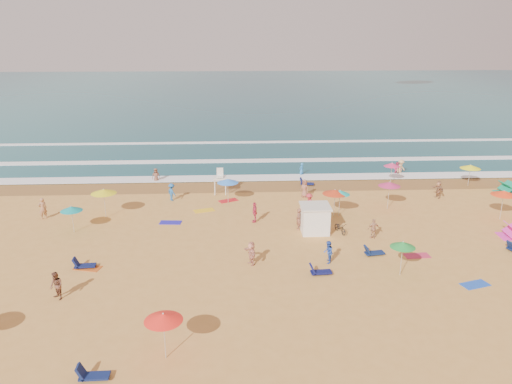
{
  "coord_description": "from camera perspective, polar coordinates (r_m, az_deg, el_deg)",
  "views": [
    {
      "loc": [
        -4.84,
        -34.02,
        14.57
      ],
      "look_at": [
        -2.87,
        6.0,
        1.5
      ],
      "focal_mm": 35.0,
      "sensor_mm": 36.0,
      "label": 1
    }
  ],
  "objects": [
    {
      "name": "ground",
      "position": [
        37.32,
        4.88,
        -4.98
      ],
      "size": [
        220.0,
        220.0,
        0.0
      ],
      "primitive_type": "plane",
      "color": "gold",
      "rests_on": "ground"
    },
    {
      "name": "surf_foam",
      "position": [
        57.4,
        2.11,
        3.45
      ],
      "size": [
        200.0,
        18.7,
        0.05
      ],
      "color": "white",
      "rests_on": "ground"
    },
    {
      "name": "bicycle",
      "position": [
        38.06,
        9.6,
        -4.05
      ],
      "size": [
        0.99,
        1.63,
        0.81
      ],
      "primitive_type": "imported",
      "rotation": [
        0.0,
        0.0,
        0.32
      ],
      "color": "black",
      "rests_on": "ground"
    },
    {
      "name": "cabana",
      "position": [
        37.76,
        6.73,
        -3.13
      ],
      "size": [
        2.0,
        2.0,
        2.0
      ],
      "primitive_type": "cube",
      "color": "white",
      "rests_on": "ground"
    },
    {
      "name": "beachgoers",
      "position": [
        41.59,
        2.69,
        -1.34
      ],
      "size": [
        36.06,
        25.39,
        2.02
      ],
      "color": "#2463AA",
      "rests_on": "ground"
    },
    {
      "name": "cabana_roof",
      "position": [
        37.39,
        6.79,
        -1.61
      ],
      "size": [
        2.2,
        2.2,
        0.12
      ],
      "primitive_type": "cube",
      "color": "silver",
      "rests_on": "cabana"
    },
    {
      "name": "ocean",
      "position": [
        119.01,
        -0.48,
        11.03
      ],
      "size": [
        220.0,
        140.0,
        0.18
      ],
      "primitive_type": "cube",
      "color": "#0C4756",
      "rests_on": "ground"
    },
    {
      "name": "wet_sand",
      "position": [
        48.98,
        2.98,
        0.74
      ],
      "size": [
        220.0,
        220.0,
        0.0
      ],
      "primitive_type": "plane",
      "color": "olive",
      "rests_on": "ground"
    },
    {
      "name": "towels",
      "position": [
        36.33,
        9.32,
        -5.8
      ],
      "size": [
        44.65,
        23.86,
        0.03
      ],
      "color": "#C25118",
      "rests_on": "ground"
    },
    {
      "name": "beach_umbrellas",
      "position": [
        36.98,
        7.57,
        -1.79
      ],
      "size": [
        59.44,
        28.31,
        0.78
      ],
      "color": "teal",
      "rests_on": "ground"
    },
    {
      "name": "lifeguard_stand",
      "position": [
        46.32,
        -4.11,
        1.05
      ],
      "size": [
        1.2,
        1.2,
        2.1
      ],
      "primitive_type": null,
      "color": "white",
      "rests_on": "ground"
    },
    {
      "name": "popup_tents",
      "position": [
        46.76,
        27.08,
        -1.37
      ],
      "size": [
        7.23,
        12.03,
        1.2
      ],
      "color": "#F736C3",
      "rests_on": "ground"
    },
    {
      "name": "loungers",
      "position": [
        36.96,
        15.55,
        -5.56
      ],
      "size": [
        52.13,
        28.69,
        0.34
      ],
      "color": "#0E1749",
      "rests_on": "ground"
    }
  ]
}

